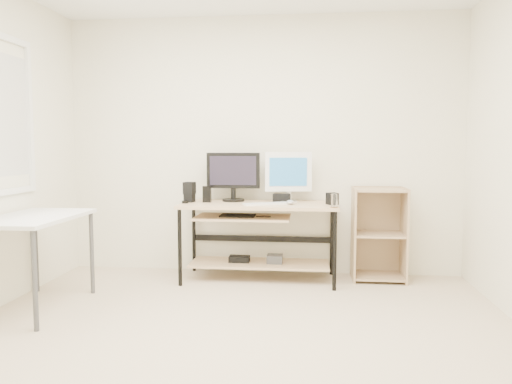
{
  "coord_description": "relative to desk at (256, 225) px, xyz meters",
  "views": [
    {
      "loc": [
        0.48,
        -3.08,
        1.29
      ],
      "look_at": [
        0.01,
        1.3,
        0.89
      ],
      "focal_mm": 35.0,
      "sensor_mm": 36.0,
      "label": 1
    }
  ],
  "objects": [
    {
      "name": "center_speaker",
      "position": [
        0.24,
        0.12,
        0.25
      ],
      "size": [
        0.17,
        0.1,
        0.08
      ],
      "primitive_type": "cube",
      "rotation": [
        0.0,
        0.0,
        -0.17
      ],
      "color": "black",
      "rests_on": "desk"
    },
    {
      "name": "room",
      "position": [
        -0.11,
        -1.62,
        0.78
      ],
      "size": [
        4.01,
        4.01,
        2.62
      ],
      "color": "beige",
      "rests_on": "ground"
    },
    {
      "name": "keyboard",
      "position": [
        0.1,
        -0.1,
        0.22
      ],
      "size": [
        0.45,
        0.29,
        0.02
      ],
      "primitive_type": "cube",
      "rotation": [
        0.0,
        0.0,
        0.42
      ],
      "color": "white",
      "rests_on": "desk"
    },
    {
      "name": "audio_controller",
      "position": [
        -0.49,
        0.03,
        0.29
      ],
      "size": [
        0.08,
        0.05,
        0.16
      ],
      "primitive_type": "cube",
      "rotation": [
        0.0,
        0.0,
        0.02
      ],
      "color": "black",
      "rests_on": "desk"
    },
    {
      "name": "side_table",
      "position": [
        -1.65,
        -1.06,
        0.13
      ],
      "size": [
        0.6,
        1.0,
        0.75
      ],
      "color": "white",
      "rests_on": "ground"
    },
    {
      "name": "white_imac",
      "position": [
        0.3,
        0.15,
        0.5
      ],
      "size": [
        0.46,
        0.15,
        0.49
      ],
      "rotation": [
        0.0,
        0.0,
        0.17
      ],
      "color": "silver",
      "rests_on": "desk"
    },
    {
      "name": "black_monitor",
      "position": [
        -0.25,
        0.15,
        0.49
      ],
      "size": [
        0.53,
        0.22,
        0.48
      ],
      "rotation": [
        0.0,
        0.0,
        -0.0
      ],
      "color": "black",
      "rests_on": "desk"
    },
    {
      "name": "drinking_glass",
      "position": [
        0.73,
        -0.28,
        0.28
      ],
      "size": [
        0.07,
        0.07,
        0.12
      ],
      "primitive_type": "cylinder",
      "rotation": [
        0.0,
        0.0,
        0.16
      ],
      "color": "white",
      "rests_on": "coaster"
    },
    {
      "name": "smartphone",
      "position": [
        0.13,
        -0.04,
        0.22
      ],
      "size": [
        0.07,
        0.11,
        0.01
      ],
      "primitive_type": "cube",
      "rotation": [
        0.0,
        0.0,
        -0.13
      ],
      "color": "black",
      "rests_on": "desk"
    },
    {
      "name": "volume_puck",
      "position": [
        -0.68,
        -0.08,
        0.22
      ],
      "size": [
        0.08,
        0.08,
        0.03
      ],
      "primitive_type": "cylinder",
      "rotation": [
        0.0,
        0.0,
        0.28
      ],
      "color": "black",
      "rests_on": "desk"
    },
    {
      "name": "speaker_left",
      "position": [
        -0.66,
        0.03,
        0.31
      ],
      "size": [
        0.12,
        0.12,
        0.2
      ],
      "rotation": [
        0.0,
        0.0,
        -0.2
      ],
      "color": "black",
      "rests_on": "desk"
    },
    {
      "name": "shelf_unit",
      "position": [
        1.18,
        0.16,
        -0.09
      ],
      "size": [
        0.5,
        0.4,
        0.9
      ],
      "color": "tan",
      "rests_on": "ground"
    },
    {
      "name": "desk",
      "position": [
        0.0,
        0.0,
        0.0
      ],
      "size": [
        1.5,
        0.65,
        0.75
      ],
      "color": "#D5B487",
      "rests_on": "ground"
    },
    {
      "name": "mouse",
      "position": [
        0.33,
        -0.05,
        0.23
      ],
      "size": [
        0.08,
        0.12,
        0.04
      ],
      "primitive_type": "ellipsoid",
      "rotation": [
        0.0,
        0.0,
        0.1
      ],
      "color": "#BBBBC0",
      "rests_on": "desk"
    },
    {
      "name": "coaster",
      "position": [
        0.73,
        -0.28,
        0.21
      ],
      "size": [
        0.09,
        0.09,
        0.01
      ],
      "primitive_type": "cylinder",
      "rotation": [
        0.0,
        0.0,
        0.16
      ],
      "color": "#AA7C4D",
      "rests_on": "desk"
    },
    {
      "name": "speaker_right",
      "position": [
        0.72,
        -0.03,
        0.27
      ],
      "size": [
        0.12,
        0.12,
        0.11
      ],
      "primitive_type": "cube",
      "rotation": [
        0.0,
        0.0,
        0.44
      ],
      "color": "black",
      "rests_on": "desk"
    }
  ]
}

